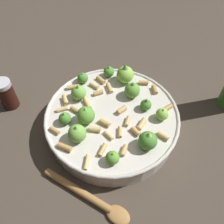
% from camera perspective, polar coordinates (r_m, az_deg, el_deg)
% --- Properties ---
extents(ground_plane, '(2.40, 2.40, 0.00)m').
position_cam_1_polar(ground_plane, '(0.62, 0.00, -3.77)').
color(ground_plane, '#42382D').
extents(cooking_pan, '(0.33, 0.33, 0.11)m').
position_cam_1_polar(cooking_pan, '(0.59, -0.04, -1.69)').
color(cooking_pan, beige).
rests_on(cooking_pan, ground).
extents(pepper_shaker, '(0.05, 0.05, 0.09)m').
position_cam_1_polar(pepper_shaker, '(0.70, -23.95, 3.93)').
color(pepper_shaker, '#33140F').
rests_on(pepper_shaker, ground).
extents(wooden_spoon, '(0.20, 0.11, 0.02)m').
position_cam_1_polar(wooden_spoon, '(0.54, -5.12, -19.88)').
color(wooden_spoon, '#9E703D').
rests_on(wooden_spoon, ground).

